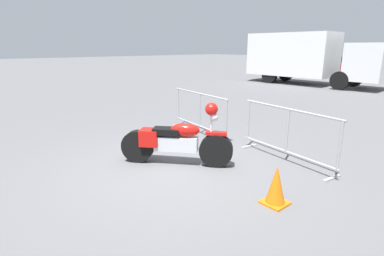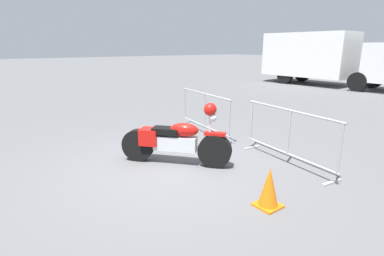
{
  "view_description": "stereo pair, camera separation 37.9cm",
  "coord_description": "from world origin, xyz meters",
  "views": [
    {
      "loc": [
        4.18,
        -3.11,
        2.21
      ],
      "look_at": [
        -0.16,
        0.58,
        0.65
      ],
      "focal_mm": 28.0,
      "sensor_mm": 36.0,
      "label": 1
    },
    {
      "loc": [
        4.41,
        -2.81,
        2.21
      ],
      "look_at": [
        -0.16,
        0.58,
        0.65
      ],
      "focal_mm": 28.0,
      "sensor_mm": 36.0,
      "label": 2
    }
  ],
  "objects": [
    {
      "name": "crowd_barrier_far",
      "position": [
        1.12,
        1.92,
        0.55
      ],
      "size": [
        2.26,
        0.71,
        1.07
      ],
      "rotation": [
        0.0,
        0.0,
        -0.13
      ],
      "color": "#9EA0A5",
      "rests_on": "ground"
    },
    {
      "name": "box_truck",
      "position": [
        -5.29,
        13.75,
        1.64
      ],
      "size": [
        7.8,
        2.61,
        2.98
      ],
      "rotation": [
        0.0,
        0.0,
        0.05
      ],
      "color": "white",
      "rests_on": "ground"
    },
    {
      "name": "motorcycle",
      "position": [
        -0.16,
        0.18,
        0.47
      ],
      "size": [
        1.76,
        1.54,
        1.23
      ],
      "rotation": [
        0.0,
        0.0,
        0.71
      ],
      "color": "black",
      "rests_on": "ground"
    },
    {
      "name": "crowd_barrier_near",
      "position": [
        -1.44,
        1.92,
        0.55
      ],
      "size": [
        2.26,
        0.71,
        1.07
      ],
      "rotation": [
        0.0,
        0.0,
        -0.13
      ],
      "color": "#9EA0A5",
      "rests_on": "ground"
    },
    {
      "name": "parked_car_black",
      "position": [
        -10.06,
        23.48,
        0.77
      ],
      "size": [
        2.43,
        4.68,
        1.52
      ],
      "rotation": [
        0.0,
        0.0,
        1.43
      ],
      "color": "black",
      "rests_on": "ground"
    },
    {
      "name": "ground_plane",
      "position": [
        0.0,
        0.0,
        0.0
      ],
      "size": [
        120.0,
        120.0,
        0.0
      ],
      "primitive_type": "plane",
      "color": "#5B5B5E"
    },
    {
      "name": "traffic_cone",
      "position": [
        1.98,
        0.34,
        0.29
      ],
      "size": [
        0.34,
        0.34,
        0.59
      ],
      "color": "orange",
      "rests_on": "ground"
    },
    {
      "name": "parked_car_red",
      "position": [
        -7.27,
        23.68,
        0.7
      ],
      "size": [
        2.21,
        4.27,
        1.38
      ],
      "rotation": [
        0.0,
        0.0,
        1.43
      ],
      "color": "#B21E19",
      "rests_on": "ground"
    },
    {
      "name": "parked_car_white",
      "position": [
        -12.85,
        23.22,
        0.77
      ],
      "size": [
        2.42,
        4.67,
        1.52
      ],
      "rotation": [
        0.0,
        0.0,
        1.43
      ],
      "color": "white",
      "rests_on": "ground"
    }
  ]
}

